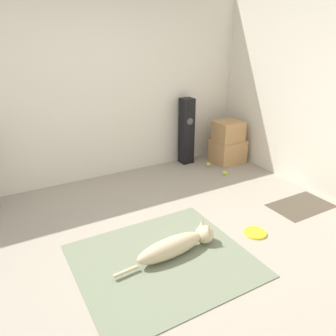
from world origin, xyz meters
name	(u,v)px	position (x,y,z in m)	size (l,w,h in m)	color
ground_plane	(148,257)	(0.00, 0.00, 0.00)	(12.00, 12.00, 0.00)	#9E9384
wall_back	(76,91)	(0.00, 2.10, 1.27)	(8.00, 0.06, 2.55)	silver
area_rug	(163,260)	(0.10, -0.12, 0.01)	(1.58, 1.41, 0.01)	slate
dog	(178,244)	(0.27, -0.10, 0.11)	(1.10, 0.24, 0.25)	beige
frisbee	(255,233)	(1.18, -0.21, 0.01)	(0.24, 0.24, 0.03)	yellow
cardboard_box_lower	(227,151)	(2.25, 1.61, 0.19)	(0.49, 0.43, 0.37)	tan
cardboard_box_upper	(228,131)	(2.23, 1.60, 0.53)	(0.42, 0.37, 0.32)	tan
floor_speaker	(186,131)	(1.64, 1.92, 0.53)	(0.19, 0.20, 1.06)	black
tennis_ball_by_boxes	(208,164)	(1.86, 1.59, 0.03)	(0.07, 0.07, 0.07)	#C6E033
tennis_ball_near_speaker	(225,173)	(1.87, 1.19, 0.03)	(0.07, 0.07, 0.07)	#C6E033
door_mat	(301,206)	(2.10, -0.03, 0.00)	(0.77, 0.48, 0.01)	#4C4233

